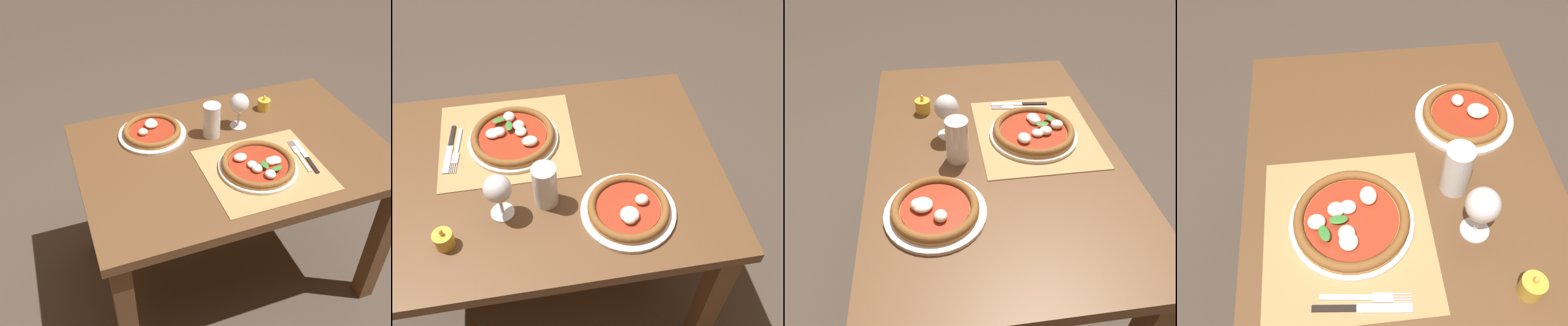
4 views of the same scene
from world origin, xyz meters
The scene contains 10 objects.
ground_plane centered at (0.00, 0.00, 0.00)m, with size 24.00×24.00×0.00m, color #473D33.
dining_table centered at (0.00, 0.00, 0.63)m, with size 1.22×0.82×0.74m.
paper_placemat centered at (0.06, -0.15, 0.74)m, with size 0.45×0.40×0.00m, color #A88451.
pizza_near centered at (0.04, -0.14, 0.76)m, with size 0.30×0.30×0.05m.
pizza_far centered at (-0.28, 0.21, 0.76)m, with size 0.28×0.28×0.05m.
wine_glass centered at (0.09, 0.15, 0.85)m, with size 0.08×0.08×0.16m.
pint_glass centered at (-0.04, 0.13, 0.81)m, with size 0.07×0.07×0.15m.
fork centered at (0.22, -0.13, 0.75)m, with size 0.04×0.20×0.00m.
knife centered at (0.25, -0.14, 0.75)m, with size 0.04×0.22×0.01m.
votive_candle centered at (0.25, 0.23, 0.76)m, with size 0.06×0.06×0.07m.
Camera 4 is at (0.60, -0.16, 1.70)m, focal length 42.00 mm.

